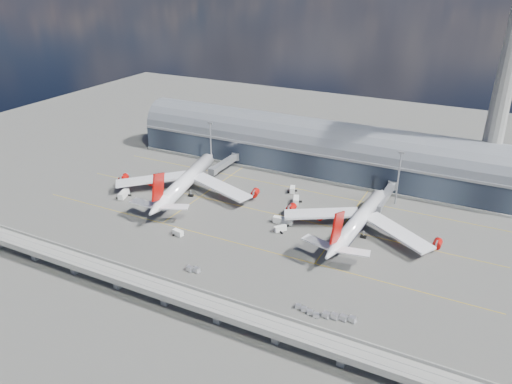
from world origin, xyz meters
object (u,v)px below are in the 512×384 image
at_px(service_truck_0, 124,194).
at_px(service_truck_1, 178,233).
at_px(control_tower, 503,89).
at_px(cargo_train_0, 193,269).
at_px(floodlight_mast_right, 398,177).
at_px(airliner_right, 358,221).
at_px(service_truck_5, 296,201).
at_px(floodlight_mast_left, 211,144).
at_px(cargo_train_2, 339,317).
at_px(airliner_left, 185,182).
at_px(cargo_train_1, 307,311).
at_px(service_truck_2, 283,221).
at_px(service_truck_4, 292,190).
at_px(service_truck_3, 280,229).

bearing_deg(service_truck_0, service_truck_1, -39.22).
height_order(control_tower, cargo_train_0, control_tower).
height_order(floodlight_mast_right, service_truck_0, floodlight_mast_right).
xyz_separation_m(airliner_right, service_truck_5, (-33.63, 14.48, -4.07)).
height_order(floodlight_mast_left, cargo_train_2, floodlight_mast_left).
bearing_deg(control_tower, airliner_left, -153.60).
height_order(service_truck_5, cargo_train_0, service_truck_5).
distance_m(floodlight_mast_left, cargo_train_1, 132.30).
xyz_separation_m(service_truck_0, service_truck_5, (75.85, 31.23, -0.06)).
distance_m(control_tower, cargo_train_2, 133.76).
distance_m(control_tower, service_truck_5, 103.40).
bearing_deg(service_truck_1, service_truck_2, -39.03).
xyz_separation_m(floodlight_mast_left, airliner_left, (7.15, -35.45, -7.04)).
bearing_deg(service_truck_1, control_tower, -36.62).
height_order(service_truck_4, service_truck_5, service_truck_5).
relative_size(service_truck_2, cargo_train_2, 0.80).
distance_m(airliner_right, cargo_train_1, 57.85).
relative_size(service_truck_4, service_truck_5, 0.77).
height_order(airliner_left, service_truck_5, airliner_left).
xyz_separation_m(airliner_left, airliner_right, (85.38, -0.01, -0.91)).
xyz_separation_m(floodlight_mast_right, service_truck_0, (-116.94, -52.22, -11.96)).
relative_size(service_truck_3, cargo_train_1, 0.58).
relative_size(service_truck_5, cargo_train_2, 0.64).
relative_size(control_tower, airliner_right, 1.49).
bearing_deg(airliner_right, service_truck_3, -153.66).
bearing_deg(floodlight_mast_left, service_truck_1, -68.79).
distance_m(service_truck_3, cargo_train_0, 44.54).
bearing_deg(cargo_train_1, service_truck_4, 12.88).
bearing_deg(service_truck_5, service_truck_3, -102.10).
height_order(airliner_right, cargo_train_0, airliner_right).
height_order(service_truck_1, cargo_train_1, service_truck_1).
xyz_separation_m(service_truck_4, cargo_train_1, (40.71, -83.04, -0.66)).
relative_size(control_tower, floodlight_mast_left, 4.01).
distance_m(floodlight_mast_right, cargo_train_0, 104.91).
xyz_separation_m(control_tower, airliner_left, (-127.85, -63.45, -45.04)).
relative_size(control_tower, service_truck_2, 11.74).
relative_size(control_tower, airliner_left, 1.37).
xyz_separation_m(floodlight_mast_left, service_truck_2, (61.64, -41.87, -12.03)).
bearing_deg(service_truck_3, control_tower, 85.30).
distance_m(service_truck_2, cargo_train_1, 60.14).
distance_m(floodlight_mast_right, service_truck_5, 47.68).
bearing_deg(service_truck_5, service_truck_4, 99.58).
height_order(control_tower, service_truck_3, control_tower).
bearing_deg(service_truck_0, service_truck_3, -13.82).
distance_m(airliner_left, service_truck_4, 52.14).
height_order(floodlight_mast_left, service_truck_4, floodlight_mast_left).
height_order(floodlight_mast_left, service_truck_0, floodlight_mast_left).
relative_size(cargo_train_1, cargo_train_2, 0.83).
height_order(airliner_left, service_truck_4, airliner_left).
xyz_separation_m(service_truck_2, service_truck_5, (-2.74, 20.88, 0.01)).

